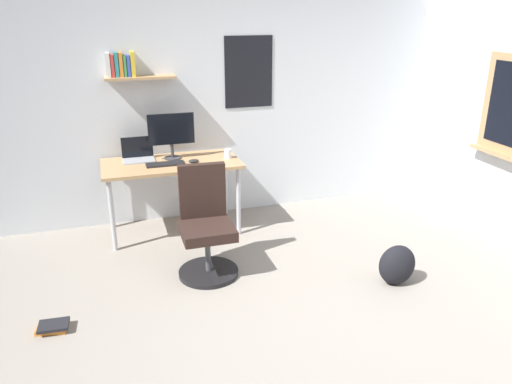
{
  "coord_description": "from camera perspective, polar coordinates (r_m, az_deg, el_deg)",
  "views": [
    {
      "loc": [
        -1.2,
        -2.69,
        2.19
      ],
      "look_at": [
        -0.15,
        0.71,
        0.85
      ],
      "focal_mm": 34.54,
      "sensor_mm": 36.0,
      "label": 1
    }
  ],
  "objects": [
    {
      "name": "desk",
      "position": [
        5.0,
        -9.75,
        2.61
      ],
      "size": [
        1.35,
        0.67,
        0.75
      ],
      "color": "tan",
      "rests_on": "ground"
    },
    {
      "name": "computer_mouse",
      "position": [
        4.92,
        -7.23,
        3.59
      ],
      "size": [
        0.1,
        0.06,
        0.03
      ],
      "primitive_type": "ellipsoid",
      "color": "#262628",
      "rests_on": "desk"
    },
    {
      "name": "coffee_mug",
      "position": [
        5.03,
        -3.28,
        4.45
      ],
      "size": [
        0.08,
        0.08,
        0.09
      ],
      "primitive_type": "cylinder",
      "color": "silver",
      "rests_on": "desk"
    },
    {
      "name": "wall_back",
      "position": [
        5.35,
        -4.09,
        11.01
      ],
      "size": [
        5.0,
        0.3,
        2.6
      ],
      "color": "silver",
      "rests_on": "ground"
    },
    {
      "name": "laptop",
      "position": [
        5.08,
        -13.48,
        4.18
      ],
      "size": [
        0.31,
        0.21,
        0.23
      ],
      "color": "#ADAFB5",
      "rests_on": "desk"
    },
    {
      "name": "keyboard",
      "position": [
        4.89,
        -10.46,
        3.2
      ],
      "size": [
        0.37,
        0.13,
        0.02
      ],
      "primitive_type": "cube",
      "color": "black",
      "rests_on": "desk"
    },
    {
      "name": "monitor_primary",
      "position": [
        5.01,
        -9.78,
        6.78
      ],
      "size": [
        0.46,
        0.17,
        0.46
      ],
      "color": "#38383D",
      "rests_on": "desk"
    },
    {
      "name": "office_chair",
      "position": [
        4.25,
        -5.82,
        -4.27
      ],
      "size": [
        0.52,
        0.52,
        0.95
      ],
      "color": "black",
      "rests_on": "ground"
    },
    {
      "name": "backpack",
      "position": [
        4.31,
        16.02,
        -8.12
      ],
      "size": [
        0.32,
        0.22,
        0.35
      ],
      "primitive_type": "ellipsoid",
      "color": "black",
      "rests_on": "ground"
    },
    {
      "name": "book_stack_on_floor",
      "position": [
        3.96,
        -22.48,
        -14.2
      ],
      "size": [
        0.24,
        0.2,
        0.06
      ],
      "color": "orange",
      "rests_on": "ground"
    },
    {
      "name": "ground_plane",
      "position": [
        3.67,
        5.77,
        -16.11
      ],
      "size": [
        5.2,
        5.2,
        0.0
      ],
      "primitive_type": "plane",
      "color": "gray",
      "rests_on": "ground"
    }
  ]
}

